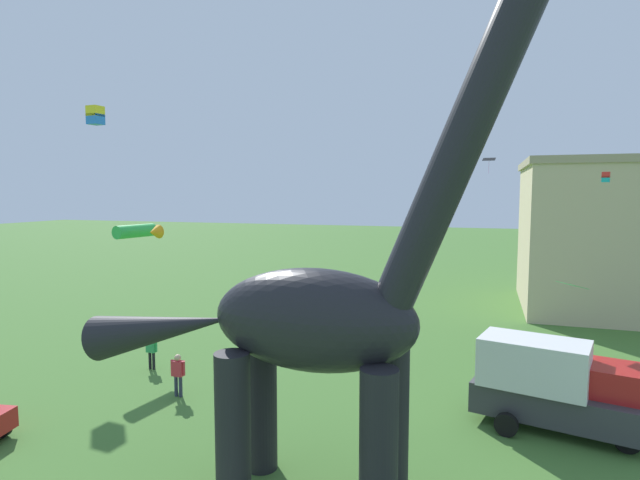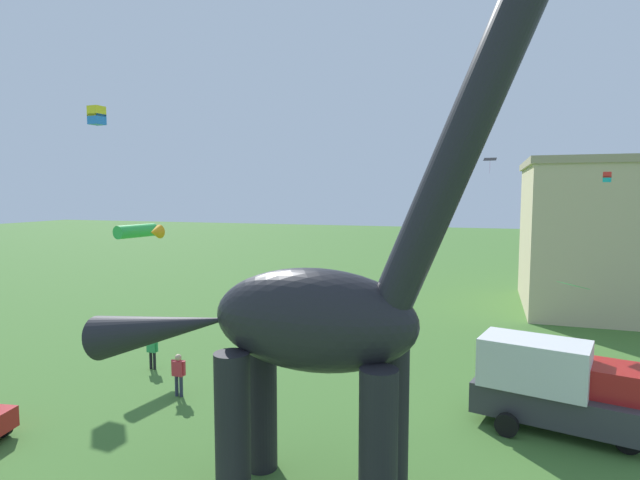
% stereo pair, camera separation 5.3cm
% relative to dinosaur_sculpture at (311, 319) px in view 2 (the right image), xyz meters
% --- Properties ---
extents(dinosaur_sculpture, '(13.18, 2.79, 13.78)m').
position_rel_dinosaur_sculpture_xyz_m(dinosaur_sculpture, '(0.00, 0.00, 0.00)').
color(dinosaur_sculpture, black).
rests_on(dinosaur_sculpture, ground_plane).
extents(parked_box_truck, '(5.94, 3.40, 3.20)m').
position_rel_dinosaur_sculpture_xyz_m(parked_box_truck, '(6.85, 6.43, -3.34)').
color(parked_box_truck, '#38383D').
rests_on(parked_box_truck, ground_plane).
extents(person_strolling_adult, '(0.67, 0.29, 1.78)m').
position_rel_dinosaur_sculpture_xyz_m(person_strolling_adult, '(-7.47, 4.91, -3.91)').
color(person_strolling_adult, '#2D3347').
rests_on(person_strolling_adult, ground_plane).
extents(person_vendor_side, '(0.63, 0.28, 1.69)m').
position_rel_dinosaur_sculpture_xyz_m(person_vendor_side, '(-10.54, 7.37, -3.96)').
color(person_vendor_side, black).
rests_on(person_vendor_side, ground_plane).
extents(kite_mid_center, '(0.73, 0.56, 0.87)m').
position_rel_dinosaur_sculpture_xyz_m(kite_mid_center, '(4.49, 17.21, 5.23)').
color(kite_mid_center, black).
extents(kite_far_left, '(0.87, 0.87, 1.13)m').
position_rel_dinosaur_sculpture_xyz_m(kite_far_left, '(-18.74, 13.65, 8.16)').
color(kite_far_left, yellow).
extents(kite_mid_left, '(1.12, 1.19, 0.20)m').
position_rel_dinosaur_sculpture_xyz_m(kite_mid_left, '(7.63, 8.64, -0.13)').
color(kite_mid_left, green).
extents(kite_high_right, '(0.49, 0.49, 0.56)m').
position_rel_dinosaur_sculpture_xyz_m(kite_high_right, '(10.65, 19.12, 4.26)').
color(kite_high_right, red).
extents(kite_trailing, '(2.28, 2.54, 0.72)m').
position_rel_dinosaur_sculpture_xyz_m(kite_trailing, '(-12.85, 9.78, 1.38)').
color(kite_trailing, green).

